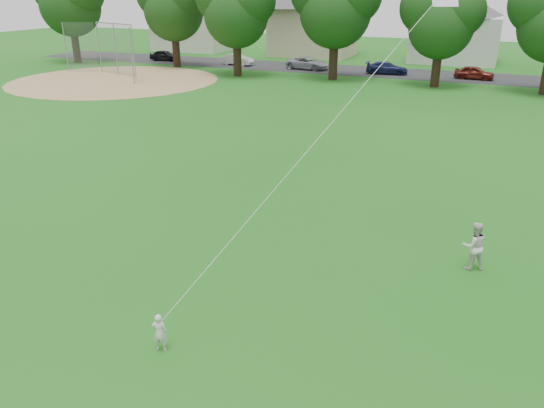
% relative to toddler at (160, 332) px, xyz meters
% --- Properties ---
extents(ground, '(160.00, 160.00, 0.00)m').
position_rel_toddler_xyz_m(ground, '(1.02, 1.82, -0.47)').
color(ground, '#195E15').
rests_on(ground, ground).
extents(street, '(90.00, 7.00, 0.01)m').
position_rel_toddler_xyz_m(street, '(1.02, 43.82, -0.47)').
color(street, '#2D2D30').
rests_on(street, ground).
extents(dirt_infield, '(18.00, 18.00, 0.02)m').
position_rel_toddler_xyz_m(dirt_infield, '(-24.98, 29.82, -0.46)').
color(dirt_infield, '#9E7F51').
rests_on(dirt_infield, ground).
extents(toddler, '(0.40, 0.32, 0.94)m').
position_rel_toddler_xyz_m(toddler, '(0.00, 0.00, 0.00)').
color(toddler, silver).
rests_on(toddler, ground).
extents(older_boy, '(0.88, 0.80, 1.46)m').
position_rel_toddler_xyz_m(older_boy, '(6.16, 6.71, 0.26)').
color(older_boy, silver).
rests_on(older_boy, ground).
extents(kite, '(2.72, 4.36, 11.31)m').
position_rel_toddler_xyz_m(kite, '(2.20, 3.94, 3.61)').
color(kite, white).
rests_on(kite, ground).
extents(baseball_backstop, '(9.91, 4.30, 4.55)m').
position_rel_toddler_xyz_m(baseball_backstop, '(-26.97, 32.15, 1.80)').
color(baseball_backstop, gray).
rests_on(baseball_backstop, ground).
extents(tree_row, '(83.90, 9.02, 11.83)m').
position_rel_toddler_xyz_m(tree_row, '(4.44, 38.12, 6.13)').
color(tree_row, black).
rests_on(tree_row, ground).
extents(parked_cars, '(44.46, 2.38, 1.19)m').
position_rel_toddler_xyz_m(parked_cars, '(-7.89, 42.82, 0.12)').
color(parked_cars, black).
rests_on(parked_cars, ground).
extents(house_row, '(77.10, 14.01, 9.73)m').
position_rel_toddler_xyz_m(house_row, '(1.53, 53.82, 4.14)').
color(house_row, silver).
rests_on(house_row, ground).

